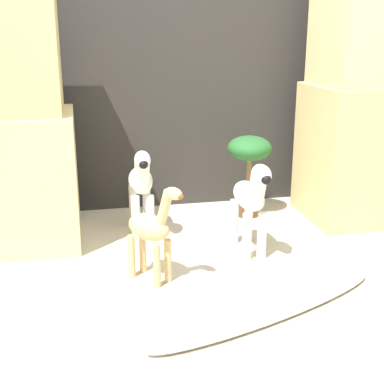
% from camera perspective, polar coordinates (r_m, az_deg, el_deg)
% --- Properties ---
extents(ground_plane, '(14.00, 14.00, 0.00)m').
position_cam_1_polar(ground_plane, '(2.91, 4.36, -9.60)').
color(ground_plane, beige).
extents(wall_back, '(6.40, 0.08, 2.20)m').
position_cam_1_polar(wall_back, '(3.94, -1.00, 14.23)').
color(wall_back, '#2D2B28').
rests_on(wall_back, ground_plane).
extents(rock_pillar_left, '(0.69, 0.65, 1.53)m').
position_cam_1_polar(rock_pillar_left, '(3.39, -18.38, 6.04)').
color(rock_pillar_left, '#DBC184').
rests_on(rock_pillar_left, ground_plane).
extents(rock_pillar_right, '(0.69, 0.65, 1.68)m').
position_cam_1_polar(rock_pillar_right, '(3.85, 17.75, 8.71)').
color(rock_pillar_right, '#D1B775').
rests_on(rock_pillar_right, ground_plane).
extents(zebra_right, '(0.16, 0.50, 0.59)m').
position_cam_1_polar(zebra_right, '(3.15, 6.30, -0.78)').
color(zebra_right, white).
rests_on(zebra_right, ground_plane).
extents(zebra_left, '(0.17, 0.50, 0.59)m').
position_cam_1_polar(zebra_left, '(3.45, -5.45, 0.92)').
color(zebra_left, white).
rests_on(zebra_left, ground_plane).
extents(giraffe_figurine, '(0.30, 0.35, 0.55)m').
position_cam_1_polar(giraffe_figurine, '(2.82, -4.37, -4.09)').
color(giraffe_figurine, tan).
rests_on(giraffe_figurine, ground_plane).
extents(potted_palm_front, '(0.31, 0.31, 0.58)m').
position_cam_1_polar(potted_palm_front, '(3.77, 6.13, 3.68)').
color(potted_palm_front, '#513323').
rests_on(potted_palm_front, ground_plane).
extents(surfboard, '(1.34, 0.70, 0.09)m').
position_cam_1_polar(surfboard, '(2.64, 8.18, -12.21)').
color(surfboard, silver).
rests_on(surfboard, ground_plane).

